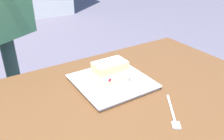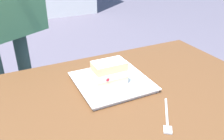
{
  "view_description": "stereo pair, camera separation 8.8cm",
  "coord_description": "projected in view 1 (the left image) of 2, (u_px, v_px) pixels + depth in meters",
  "views": [
    {
      "loc": [
        0.21,
        0.46,
        1.23
      ],
      "look_at": [
        -0.21,
        -0.2,
        0.82
      ],
      "focal_mm": 38.14,
      "sensor_mm": 36.0,
      "label": 1
    },
    {
      "loc": [
        0.13,
        0.51,
        1.23
      ],
      "look_at": [
        -0.21,
        -0.2,
        0.82
      ],
      "focal_mm": 38.14,
      "sensor_mm": 36.0,
      "label": 2
    }
  ],
  "objects": [
    {
      "name": "cake_slice",
      "position": [
        110.0,
        73.0,
        0.86
      ],
      "size": [
        0.12,
        0.08,
        0.09
      ],
      "color": "beige",
      "rests_on": "dessert_plate"
    },
    {
      "name": "dessert_plate",
      "position": [
        112.0,
        82.0,
        0.91
      ],
      "size": [
        0.27,
        0.27,
        0.02
      ],
      "color": "white",
      "rests_on": "patio_table"
    },
    {
      "name": "dessert_fork",
      "position": [
        173.0,
        113.0,
        0.75
      ],
      "size": [
        0.11,
        0.15,
        0.01
      ],
      "color": "silver",
      "rests_on": "patio_table"
    }
  ]
}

